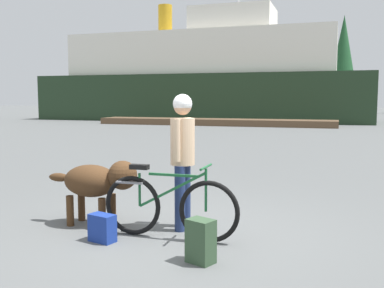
{
  "coord_description": "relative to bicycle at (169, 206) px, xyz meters",
  "views": [
    {
      "loc": [
        1.86,
        -5.22,
        1.74
      ],
      "look_at": [
        -0.07,
        0.71,
        1.09
      ],
      "focal_mm": 41.75,
      "sensor_mm": 36.0,
      "label": 1
    }
  ],
  "objects": [
    {
      "name": "ground_plane",
      "position": [
        0.09,
        0.18,
        -0.41
      ],
      "size": [
        160.0,
        160.0,
        0.0
      ],
      "primitive_type": "plane",
      "color": "#595B5B"
    },
    {
      "name": "bicycle",
      "position": [
        0.0,
        0.0,
        0.0
      ],
      "size": [
        1.77,
        0.44,
        0.93
      ],
      "color": "black",
      "rests_on": "ground_plane"
    },
    {
      "name": "person_cyclist",
      "position": [
        0.03,
        0.44,
        0.68
      ],
      "size": [
        0.32,
        0.53,
        1.79
      ],
      "color": "navy",
      "rests_on": "ground_plane"
    },
    {
      "name": "dog",
      "position": [
        -1.13,
        0.24,
        0.2
      ],
      "size": [
        1.34,
        0.52,
        0.91
      ],
      "color": "#472D19",
      "rests_on": "ground_plane"
    },
    {
      "name": "backpack",
      "position": [
        0.62,
        -0.66,
        -0.17
      ],
      "size": [
        0.34,
        0.29,
        0.47
      ],
      "primitive_type": "cube",
      "rotation": [
        0.0,
        0.0,
        -0.39
      ],
      "color": "#334C33",
      "rests_on": "ground_plane"
    },
    {
      "name": "handbag_pannier",
      "position": [
        -0.72,
        -0.37,
        -0.24
      ],
      "size": [
        0.36,
        0.26,
        0.34
      ],
      "primitive_type": "cube",
      "rotation": [
        0.0,
        0.0,
        -0.27
      ],
      "color": "navy",
      "rests_on": "ground_plane"
    },
    {
      "name": "dock_pier",
      "position": [
        -5.58,
        22.52,
        -0.21
      ],
      "size": [
        15.19,
        2.09,
        0.4
      ],
      "primitive_type": "cube",
      "color": "brown",
      "rests_on": "ground_plane"
    },
    {
      "name": "ferry_boat",
      "position": [
        -8.24,
        28.84,
        2.82
      ],
      "size": [
        25.28,
        7.1,
        9.07
      ],
      "color": "#1E331E",
      "rests_on": "ground_plane"
    },
    {
      "name": "sailboat_moored",
      "position": [
        -5.14,
        27.37,
        0.1
      ],
      "size": [
        7.54,
        2.11,
        9.29
      ],
      "color": "silver",
      "rests_on": "ground_plane"
    },
    {
      "name": "pine_tree_far_left",
      "position": [
        -13.71,
        45.61,
        7.03
      ],
      "size": [
        3.31,
        3.31,
        11.47
      ],
      "color": "#4C331E",
      "rests_on": "ground_plane"
    },
    {
      "name": "pine_tree_center",
      "position": [
        2.3,
        47.0,
        6.24
      ],
      "size": [
        2.96,
        2.96,
        10.68
      ],
      "color": "#4C331E",
      "rests_on": "ground_plane"
    }
  ]
}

